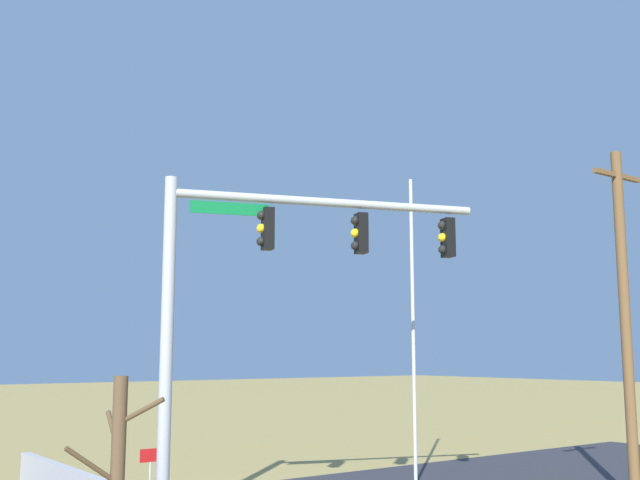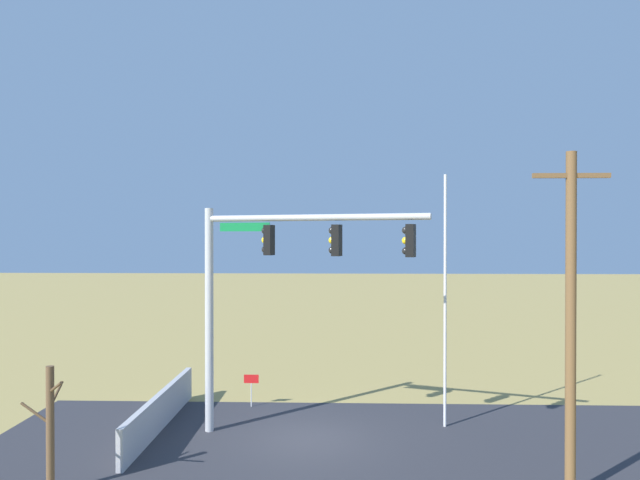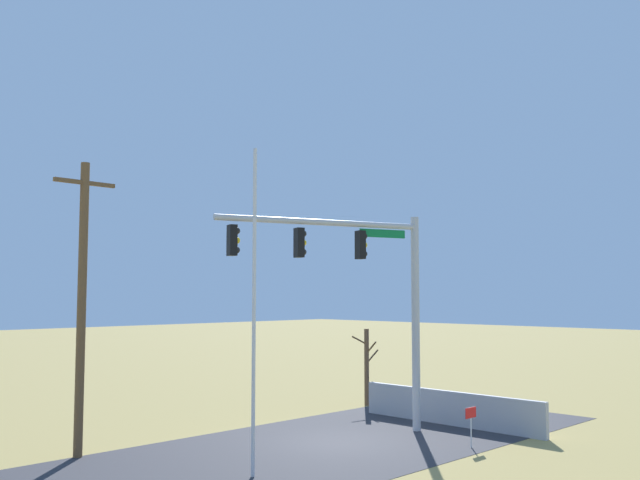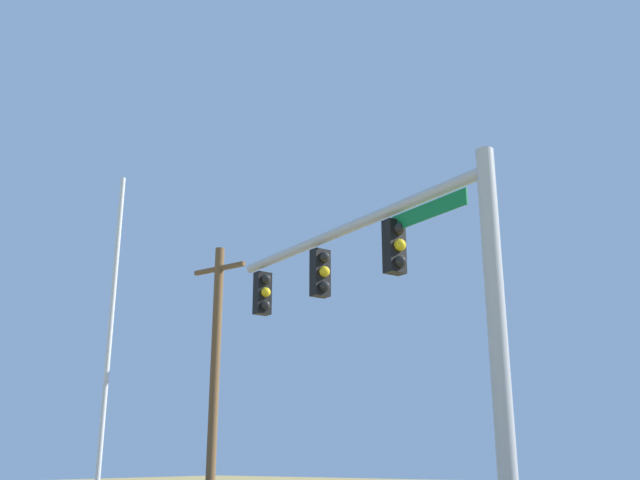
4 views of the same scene
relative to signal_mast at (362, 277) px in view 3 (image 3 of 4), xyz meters
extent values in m
plane|color=#9E894C|center=(-1.25, -0.07, -5.28)|extent=(160.00, 160.00, 0.00)
cube|color=#2D2D33|center=(-5.25, -0.07, -5.27)|extent=(28.00, 8.00, 0.01)
cube|color=#B7B5AD|center=(3.01, -0.69, -5.27)|extent=(6.00, 6.00, 0.01)
cube|color=#A8A8AD|center=(3.70, -0.89, -4.67)|extent=(0.20, 7.51, 1.21)
cylinder|color=#B2B5BA|center=(2.01, -0.69, -1.58)|extent=(0.28, 0.28, 7.40)
cylinder|color=#B2B5BA|center=(-1.46, 0.50, 1.78)|extent=(7.00, 2.57, 0.20)
cube|color=#0F7238|center=(0.76, -0.26, 1.50)|extent=(1.71, 0.61, 0.28)
cube|color=black|center=(-0.07, 0.02, 1.08)|extent=(0.34, 0.42, 0.96)
sphere|color=black|center=(0.07, -0.02, 1.38)|extent=(0.22, 0.22, 0.22)
sphere|color=yellow|center=(0.07, -0.02, 1.08)|extent=(0.22, 0.22, 0.22)
sphere|color=black|center=(0.07, -0.02, 0.78)|extent=(0.22, 0.22, 0.22)
cube|color=black|center=(-2.22, 0.76, 1.08)|extent=(0.34, 0.42, 0.96)
sphere|color=black|center=(-2.08, 0.71, 1.38)|extent=(0.22, 0.22, 0.22)
sphere|color=yellow|center=(-2.08, 0.71, 1.08)|extent=(0.22, 0.22, 0.22)
sphere|color=black|center=(-2.08, 0.71, 0.78)|extent=(0.22, 0.22, 0.22)
cube|color=black|center=(-4.37, 1.50, 1.08)|extent=(0.34, 0.42, 0.96)
sphere|color=black|center=(-4.23, 1.45, 1.38)|extent=(0.22, 0.22, 0.22)
sphere|color=yellow|center=(-4.23, 1.45, 1.08)|extent=(0.22, 0.22, 0.22)
sphere|color=black|center=(-4.23, 1.45, 0.78)|extent=(0.22, 0.22, 0.22)
cylinder|color=silver|center=(-5.89, -1.40, -0.99)|extent=(0.10, 0.10, 8.57)
cylinder|color=brown|center=(-8.05, 3.86, -0.98)|extent=(0.26, 0.26, 8.59)
cube|color=brown|center=(-8.05, 3.86, 2.72)|extent=(1.90, 0.12, 0.12)
cylinder|color=brown|center=(4.97, 4.15, -3.67)|extent=(0.20, 0.20, 3.22)
cylinder|color=brown|center=(5.34, 4.15, -3.25)|extent=(0.78, 0.07, 0.57)
cylinder|color=brown|center=(4.73, 4.35, -2.53)|extent=(0.54, 0.47, 0.39)
cylinder|color=brown|center=(4.94, 3.87, -2.83)|extent=(0.12, 0.61, 0.55)
cylinder|color=silver|center=(1.03, -3.49, -4.83)|extent=(0.04, 0.04, 0.90)
cube|color=red|center=(1.03, -3.49, -4.22)|extent=(0.56, 0.02, 0.32)
camera|label=1|loc=(9.20, 14.59, -1.75)|focal=43.01mm
camera|label=2|loc=(-2.29, 18.70, 1.25)|focal=33.15mm
camera|label=3|loc=(-17.65, -15.52, -0.61)|focal=39.11mm
camera|label=4|loc=(6.01, -10.52, -2.47)|focal=40.34mm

